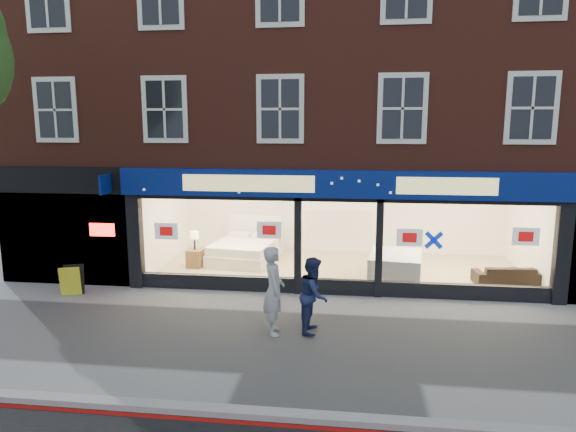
% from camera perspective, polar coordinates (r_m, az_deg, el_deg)
% --- Properties ---
extents(ground, '(120.00, 120.00, 0.00)m').
position_cam_1_polar(ground, '(10.91, 5.00, -13.78)').
color(ground, gray).
rests_on(ground, ground).
extents(kerb_line, '(60.00, 0.10, 0.01)m').
position_cam_1_polar(kerb_line, '(8.17, 4.09, -22.53)').
color(kerb_line, '#8C0A07').
rests_on(kerb_line, ground).
extents(kerb_stone, '(60.00, 0.25, 0.12)m').
position_cam_1_polar(kerb_stone, '(8.31, 4.18, -21.48)').
color(kerb_stone, gray).
rests_on(kerb_stone, ground).
extents(showroom_floor, '(11.00, 4.50, 0.10)m').
position_cam_1_polar(showroom_floor, '(15.84, 5.73, -5.95)').
color(showroom_floor, tan).
rests_on(showroom_floor, ground).
extents(building, '(19.00, 8.26, 10.30)m').
position_cam_1_polar(building, '(17.07, 6.24, 17.63)').
color(building, '#5F281D').
rests_on(building, ground).
extents(display_bed, '(2.18, 2.52, 1.30)m').
position_cam_1_polar(display_bed, '(16.55, -4.77, -3.76)').
color(display_bed, silver).
rests_on(display_bed, showroom_floor).
extents(bedside_table, '(0.48, 0.48, 0.55)m').
position_cam_1_polar(bedside_table, '(16.02, -10.27, -4.67)').
color(bedside_table, brown).
rests_on(bedside_table, showroom_floor).
extents(mattress_stack, '(1.64, 1.96, 0.70)m').
position_cam_1_polar(mattress_stack, '(15.00, 11.83, -5.43)').
color(mattress_stack, silver).
rests_on(mattress_stack, showroom_floor).
extents(sofa, '(1.82, 0.86, 0.52)m').
position_cam_1_polar(sofa, '(15.39, 23.14, -6.02)').
color(sofa, black).
rests_on(sofa, showroom_floor).
extents(a_board, '(0.60, 0.49, 0.80)m').
position_cam_1_polar(a_board, '(14.66, -22.87, -6.61)').
color(a_board, yellow).
rests_on(a_board, ground).
extents(pedestrian_grey, '(0.60, 0.78, 1.90)m').
position_cam_1_polar(pedestrian_grey, '(10.98, -1.59, -8.26)').
color(pedestrian_grey, '#A4A7AC').
rests_on(pedestrian_grey, ground).
extents(pedestrian_blue, '(0.67, 0.84, 1.65)m').
position_cam_1_polar(pedestrian_blue, '(11.13, 2.87, -8.72)').
color(pedestrian_blue, '#1B244E').
rests_on(pedestrian_blue, ground).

